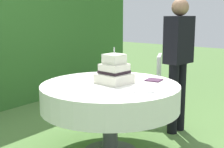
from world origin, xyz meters
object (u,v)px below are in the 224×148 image
Objects in this scene: garden_chair at (151,81)px; serving_plate_far at (129,91)px; serving_plate_left at (150,91)px; cake_table at (110,97)px; serving_plate_near at (72,77)px; standing_person at (178,56)px; napkin_stack at (154,80)px; wedding_cake at (114,72)px; serving_plate_right at (109,75)px.

serving_plate_far is at bearing -158.20° from garden_chair.
cake_table is at bearing 87.56° from serving_plate_left.
cake_table is at bearing -92.23° from serving_plate_near.
serving_plate_left is 1.04m from standing_person.
serving_plate_near is 0.89m from serving_plate_far.
napkin_stack is 0.59m from standing_person.
serving_plate_near and serving_plate_left have the same top height.
cake_table is 12.54× the size of serving_plate_near.
wedding_cake is at bearing -84.37° from serving_plate_near.
standing_person reaches higher than serving_plate_near.
napkin_stack is at bearing 25.20° from serving_plate_left.
garden_chair reaches higher than serving_plate_right.
serving_plate_right is (0.49, 0.61, 0.00)m from serving_plate_far.
serving_plate_right is at bearing 45.09° from wedding_cake.
serving_plate_left and serving_plate_right have the same top height.
napkin_stack is (0.40, -0.81, 0.00)m from serving_plate_near.
standing_person is at bearing -40.33° from serving_plate_near.
standing_person is at bearing -40.62° from serving_plate_right.
serving_plate_right is at bearing 97.87° from napkin_stack.
garden_chair is at bearing 67.86° from standing_person.
serving_plate_near is at bearing 87.77° from cake_table.
serving_plate_left is 0.14× the size of garden_chair.
napkin_stack is 0.17× the size of garden_chair.
serving_plate_left is (0.13, -0.14, 0.00)m from serving_plate_far.
napkin_stack is at bearing 6.22° from serving_plate_far.
serving_plate_left reaches higher than cake_table.
serving_plate_far is 0.08× the size of standing_person.
serving_plate_right is at bearing 139.38° from standing_person.
standing_person reaches higher than serving_plate_left.
napkin_stack is (0.57, 0.06, 0.00)m from serving_plate_far.
serving_plate_left is 0.84m from serving_plate_right.
garden_chair reaches higher than napkin_stack.
standing_person is (0.96, -0.82, 0.19)m from serving_plate_near.
serving_plate_right is 0.16× the size of garden_chair.
serving_plate_near reaches higher than cake_table.
serving_plate_far and napkin_stack have the same top height.
serving_plate_far reaches higher than cake_table.
serving_plate_near is at bearing 87.67° from serving_plate_left.
wedding_cake reaches higher than napkin_stack.
serving_plate_near and serving_plate_far have the same top height.
serving_plate_far is 0.57m from napkin_stack.
serving_plate_left is at bearing -92.44° from cake_table.
standing_person is (0.91, -0.28, 0.08)m from wedding_cake.
serving_plate_far is 0.19m from serving_plate_left.
napkin_stack is 0.10× the size of standing_person.
garden_chair is (1.10, 0.19, -0.31)m from wedding_cake.
napkin_stack reaches higher than cake_table.
cake_table is 0.56m from serving_plate_near.
wedding_cake is 0.42m from serving_plate_far.
serving_plate_near is 0.42m from serving_plate_right.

